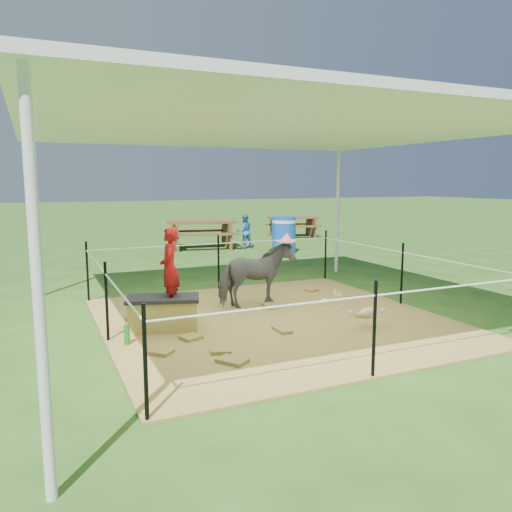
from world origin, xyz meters
name	(u,v)px	position (x,y,z in m)	size (l,w,h in m)	color
ground	(273,321)	(0.00, 0.00, 0.00)	(90.00, 90.00, 0.00)	#2D5919
hay_patch	(273,320)	(0.00, 0.00, 0.01)	(4.60, 4.60, 0.03)	brown
canopy_tent	(274,125)	(0.00, 0.00, 2.69)	(6.30, 6.30, 2.90)	silver
rope_fence	(274,277)	(0.00, 0.00, 0.64)	(4.54, 4.54, 1.00)	black
straw_bale	(163,315)	(-1.52, 0.18, 0.22)	(0.87, 0.44, 0.39)	#A4873B
dark_cloth	(163,298)	(-1.52, 0.18, 0.44)	(0.93, 0.49, 0.05)	black
woman	(169,260)	(-1.42, 0.18, 0.94)	(0.38, 0.25, 1.05)	#A30F11
green_bottle	(127,335)	(-2.07, -0.27, 0.15)	(0.07, 0.07, 0.24)	#1A771E
pony	(256,275)	(0.08, 0.78, 0.52)	(0.53, 1.17, 0.99)	#515156
pink_hat	(256,238)	(0.08, 0.78, 1.09)	(0.31, 0.31, 0.14)	#FF93C8
foal	(368,310)	(0.97, -0.85, 0.27)	(0.85, 0.47, 0.47)	beige
trash_barrel	(284,235)	(3.24, 5.97, 0.50)	(0.65, 0.65, 1.00)	#174EB3
picnic_table_near	(201,235)	(1.49, 7.84, 0.41)	(1.94, 1.40, 0.81)	#55301D
picnic_table_far	(293,227)	(5.38, 9.43, 0.36)	(1.72, 1.24, 0.72)	brown
distant_person	(245,231)	(2.64, 7.31, 0.50)	(0.49, 0.38, 1.01)	#3168B9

